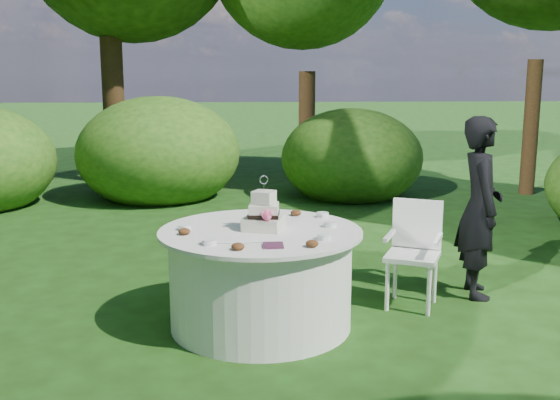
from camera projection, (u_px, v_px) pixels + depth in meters
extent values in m
plane|color=#1A350E|center=(261.00, 325.00, 5.14)|extent=(80.00, 80.00, 0.00)
cube|color=#4D213C|center=(273.00, 245.00, 4.51)|extent=(0.14, 0.14, 0.02)
ellipsoid|color=white|center=(233.00, 242.00, 4.61)|extent=(0.48, 0.07, 0.01)
imported|color=black|center=(480.00, 207.00, 5.71)|extent=(0.45, 0.62, 1.59)
cylinder|color=white|center=(261.00, 280.00, 5.07)|extent=(1.40, 1.40, 0.74)
cylinder|color=white|center=(260.00, 232.00, 5.00)|extent=(1.56, 1.56, 0.03)
cube|color=silver|center=(264.00, 223.00, 5.01)|extent=(0.36, 0.36, 0.09)
cube|color=silver|center=(264.00, 210.00, 4.99)|extent=(0.24, 0.24, 0.09)
cube|color=silver|center=(264.00, 197.00, 4.97)|extent=(0.20, 0.20, 0.09)
cube|color=black|center=(264.00, 214.00, 4.99)|extent=(0.26, 0.26, 0.03)
sphere|color=#F04677|center=(267.00, 216.00, 4.86)|extent=(0.08, 0.08, 0.08)
cylinder|color=white|center=(264.00, 187.00, 4.95)|extent=(0.01, 0.01, 0.05)
torus|color=silver|center=(264.00, 180.00, 4.94)|extent=(0.07, 0.02, 0.07)
cube|color=white|center=(412.00, 256.00, 5.47)|extent=(0.56, 0.56, 0.04)
cube|color=white|center=(417.00, 224.00, 5.60)|extent=(0.40, 0.21, 0.42)
cylinder|color=white|center=(387.00, 286.00, 5.42)|extent=(0.04, 0.04, 0.42)
cylinder|color=white|center=(429.00, 291.00, 5.30)|extent=(0.04, 0.04, 0.42)
cylinder|color=white|center=(395.00, 275.00, 5.73)|extent=(0.04, 0.04, 0.42)
cylinder|color=silver|center=(435.00, 279.00, 5.61)|extent=(0.04, 0.04, 0.42)
cube|color=silver|center=(389.00, 236.00, 5.51)|extent=(0.19, 0.36, 0.03)
cube|color=white|center=(438.00, 240.00, 5.37)|extent=(0.19, 0.36, 0.03)
cylinder|color=white|center=(330.00, 224.00, 5.09)|extent=(0.10, 0.10, 0.04)
cylinder|color=white|center=(209.00, 242.00, 4.55)|extent=(0.10, 0.10, 0.04)
cylinder|color=white|center=(185.00, 227.00, 4.98)|extent=(0.10, 0.10, 0.04)
cylinder|color=white|center=(324.00, 237.00, 4.70)|extent=(0.10, 0.10, 0.04)
cylinder|color=white|center=(323.00, 215.00, 5.43)|extent=(0.10, 0.10, 0.04)
ellipsoid|color=#562D16|center=(184.00, 231.00, 4.84)|extent=(0.09, 0.09, 0.05)
ellipsoid|color=#562D16|center=(312.00, 244.00, 4.50)|extent=(0.09, 0.09, 0.05)
ellipsoid|color=#562D16|center=(296.00, 213.00, 5.48)|extent=(0.09, 0.09, 0.05)
ellipsoid|color=#562D16|center=(238.00, 246.00, 4.42)|extent=(0.09, 0.09, 0.05)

